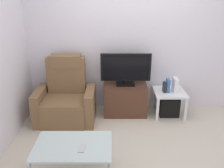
# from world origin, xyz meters

# --- Properties ---
(ground_plane) EXTENTS (6.40, 6.40, 0.00)m
(ground_plane) POSITION_xyz_m (0.00, 0.00, 0.00)
(ground_plane) COLOR beige
(wall_back) EXTENTS (6.40, 0.06, 2.60)m
(wall_back) POSITION_xyz_m (0.00, 1.13, 1.30)
(wall_back) COLOR silver
(wall_back) RESTS_ON ground
(tv_stand) EXTENTS (0.75, 0.46, 0.55)m
(tv_stand) POSITION_xyz_m (-0.13, 0.84, 0.27)
(tv_stand) COLOR #4C2D1E
(tv_stand) RESTS_ON ground
(television) EXTENTS (0.86, 0.20, 0.56)m
(television) POSITION_xyz_m (-0.13, 0.86, 0.84)
(television) COLOR black
(television) RESTS_ON tv_stand
(recliner_armchair) EXTENTS (0.98, 0.78, 1.08)m
(recliner_armchair) POSITION_xyz_m (-1.15, 0.65, 0.37)
(recliner_armchair) COLOR brown
(recliner_armchair) RESTS_ON ground
(side_table) EXTENTS (0.54, 0.54, 0.44)m
(side_table) POSITION_xyz_m (0.65, 0.81, 0.38)
(side_table) COLOR white
(side_table) RESTS_ON ground
(subwoofer_box) EXTENTS (0.34, 0.34, 0.34)m
(subwoofer_box) POSITION_xyz_m (0.65, 0.81, 0.17)
(subwoofer_box) COLOR black
(subwoofer_box) RESTS_ON ground
(book_leftmost) EXTENTS (0.05, 0.14, 0.17)m
(book_leftmost) POSITION_xyz_m (0.55, 0.79, 0.53)
(book_leftmost) COLOR #262626
(book_leftmost) RESTS_ON side_table
(book_middle) EXTENTS (0.05, 0.13, 0.23)m
(book_middle) POSITION_xyz_m (0.61, 0.79, 0.56)
(book_middle) COLOR #3366B2
(book_middle) RESTS_ON side_table
(game_console) EXTENTS (0.07, 0.20, 0.24)m
(game_console) POSITION_xyz_m (0.74, 0.82, 0.56)
(game_console) COLOR white
(game_console) RESTS_ON side_table
(coffee_table) EXTENTS (0.90, 0.60, 0.42)m
(coffee_table) POSITION_xyz_m (-0.82, -0.73, 0.39)
(coffee_table) COLOR #B2C6C1
(coffee_table) RESTS_ON ground
(cell_phone) EXTENTS (0.08, 0.16, 0.01)m
(cell_phone) POSITION_xyz_m (-0.70, -0.80, 0.42)
(cell_phone) COLOR #B7B7BC
(cell_phone) RESTS_ON coffee_table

